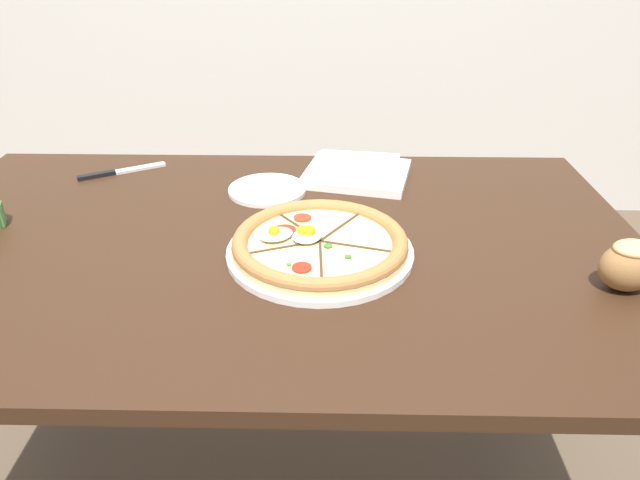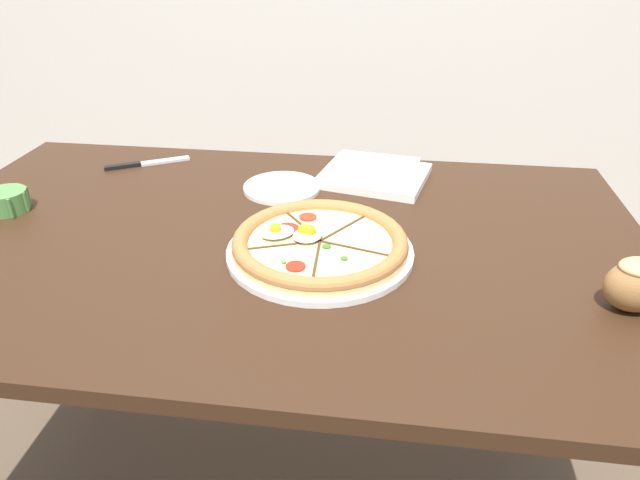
{
  "view_description": "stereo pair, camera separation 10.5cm",
  "coord_description": "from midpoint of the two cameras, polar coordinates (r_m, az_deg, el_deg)",
  "views": [
    {
      "loc": [
        0.13,
        -0.98,
        1.28
      ],
      "look_at": [
        0.11,
        -0.06,
        0.77
      ],
      "focal_mm": 32.0,
      "sensor_mm": 36.0,
      "label": 1
    },
    {
      "loc": [
        0.23,
        -0.97,
        1.28
      ],
      "look_at": [
        0.11,
        -0.06,
        0.77
      ],
      "focal_mm": 32.0,
      "sensor_mm": 36.0,
      "label": 2
    }
  ],
  "objects": [
    {
      "name": "bread_piece_near",
      "position": [
        1.05,
        26.11,
        -2.32
      ],
      "size": [
        0.11,
        0.09,
        0.09
      ],
      "rotation": [
        0.0,
        0.0,
        0.13
      ],
      "color": "olive",
      "rests_on": "dining_table"
    },
    {
      "name": "dining_table",
      "position": [
        1.18,
        -7.9,
        -3.7
      ],
      "size": [
        1.49,
        0.91,
        0.74
      ],
      "color": "#331E11",
      "rests_on": "ground_plane"
    },
    {
      "name": "pizza",
      "position": [
        1.06,
        -2.91,
        -0.52
      ],
      "size": [
        0.35,
        0.35,
        0.05
      ],
      "color": "white",
      "rests_on": "dining_table"
    },
    {
      "name": "side_saucer",
      "position": [
        1.33,
        -7.57,
        4.95
      ],
      "size": [
        0.18,
        0.18,
        0.01
      ],
      "color": "white",
      "rests_on": "dining_table"
    },
    {
      "name": "knife_main",
      "position": [
        1.52,
        -21.18,
        6.39
      ],
      "size": [
        0.19,
        0.12,
        0.01
      ],
      "rotation": [
        0.0,
        0.0,
        0.52
      ],
      "color": "silver",
      "rests_on": "dining_table"
    },
    {
      "name": "napkin_folded",
      "position": [
        1.39,
        1.52,
        6.83
      ],
      "size": [
        0.28,
        0.25,
        0.04
      ],
      "rotation": [
        0.0,
        0.0,
        -0.22
      ],
      "color": "white",
      "rests_on": "dining_table"
    }
  ]
}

